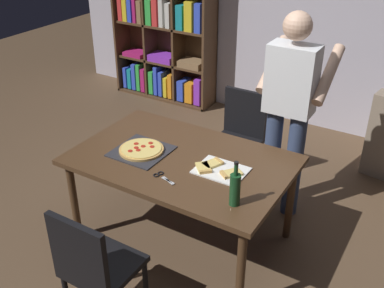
{
  "coord_description": "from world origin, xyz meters",
  "views": [
    {
      "loc": [
        1.6,
        -2.48,
        2.52
      ],
      "look_at": [
        0.0,
        0.15,
        0.8
      ],
      "focal_mm": 43.02,
      "sensor_mm": 36.0,
      "label": 1
    }
  ],
  "objects_px": {
    "chair_near_camera": "(93,264)",
    "bookshelf": "(164,25)",
    "chair_far_side": "(240,133)",
    "pepperoni_pizza_on_tray": "(141,150)",
    "wine_bottle": "(235,189)",
    "person_serving_pizza": "(289,106)",
    "dining_table": "(182,166)",
    "kitchen_scissors": "(162,176)"
  },
  "relations": [
    {
      "from": "chair_far_side",
      "to": "kitchen_scissors",
      "type": "bearing_deg",
      "value": -89.1
    },
    {
      "from": "chair_near_camera",
      "to": "chair_far_side",
      "type": "xyz_separation_m",
      "value": [
        0.0,
        2.02,
        0.0
      ]
    },
    {
      "from": "wine_bottle",
      "to": "person_serving_pizza",
      "type": "bearing_deg",
      "value": 93.7
    },
    {
      "from": "chair_far_side",
      "to": "person_serving_pizza",
      "type": "xyz_separation_m",
      "value": [
        0.52,
        -0.22,
        0.49
      ]
    },
    {
      "from": "pepperoni_pizza_on_tray",
      "to": "dining_table",
      "type": "bearing_deg",
      "value": 14.03
    },
    {
      "from": "dining_table",
      "to": "wine_bottle",
      "type": "bearing_deg",
      "value": -27.47
    },
    {
      "from": "bookshelf",
      "to": "pepperoni_pizza_on_tray",
      "type": "height_order",
      "value": "bookshelf"
    },
    {
      "from": "bookshelf",
      "to": "pepperoni_pizza_on_tray",
      "type": "bearing_deg",
      "value": -59.41
    },
    {
      "from": "chair_far_side",
      "to": "wine_bottle",
      "type": "bearing_deg",
      "value": -65.76
    },
    {
      "from": "chair_near_camera",
      "to": "chair_far_side",
      "type": "height_order",
      "value": "same"
    },
    {
      "from": "chair_near_camera",
      "to": "chair_far_side",
      "type": "relative_size",
      "value": 1.0
    },
    {
      "from": "bookshelf",
      "to": "wine_bottle",
      "type": "bearing_deg",
      "value": -48.67
    },
    {
      "from": "chair_far_side",
      "to": "kitchen_scissors",
      "type": "xyz_separation_m",
      "value": [
        0.02,
        -1.3,
        0.24
      ]
    },
    {
      "from": "pepperoni_pizza_on_tray",
      "to": "kitchen_scissors",
      "type": "xyz_separation_m",
      "value": [
        0.34,
        -0.21,
        -0.01
      ]
    },
    {
      "from": "bookshelf",
      "to": "dining_table",
      "type": "bearing_deg",
      "value": -53.37
    },
    {
      "from": "dining_table",
      "to": "pepperoni_pizza_on_tray",
      "type": "bearing_deg",
      "value": -165.97
    },
    {
      "from": "chair_far_side",
      "to": "wine_bottle",
      "type": "xyz_separation_m",
      "value": [
        0.59,
        -1.32,
        0.36
      ]
    },
    {
      "from": "dining_table",
      "to": "chair_far_side",
      "type": "xyz_separation_m",
      "value": [
        0.0,
        1.01,
        -0.17
      ]
    },
    {
      "from": "bookshelf",
      "to": "person_serving_pizza",
      "type": "bearing_deg",
      "value": -34.66
    },
    {
      "from": "dining_table",
      "to": "pepperoni_pizza_on_tray",
      "type": "relative_size",
      "value": 4.03
    },
    {
      "from": "bookshelf",
      "to": "pepperoni_pizza_on_tray",
      "type": "relative_size",
      "value": 4.85
    },
    {
      "from": "dining_table",
      "to": "person_serving_pizza",
      "type": "relative_size",
      "value": 0.93
    },
    {
      "from": "person_serving_pizza",
      "to": "bookshelf",
      "type": "bearing_deg",
      "value": 145.34
    },
    {
      "from": "chair_near_camera",
      "to": "chair_far_side",
      "type": "bearing_deg",
      "value": 90.0
    },
    {
      "from": "chair_far_side",
      "to": "wine_bottle",
      "type": "relative_size",
      "value": 2.85
    },
    {
      "from": "bookshelf",
      "to": "wine_bottle",
      "type": "xyz_separation_m",
      "value": [
        2.36,
        -2.68,
        -0.11
      ]
    },
    {
      "from": "chair_far_side",
      "to": "person_serving_pizza",
      "type": "bearing_deg",
      "value": -22.83
    },
    {
      "from": "wine_bottle",
      "to": "pepperoni_pizza_on_tray",
      "type": "bearing_deg",
      "value": 165.78
    },
    {
      "from": "chair_far_side",
      "to": "bookshelf",
      "type": "bearing_deg",
      "value": 142.34
    },
    {
      "from": "dining_table",
      "to": "pepperoni_pizza_on_tray",
      "type": "xyz_separation_m",
      "value": [
        -0.31,
        -0.08,
        0.08
      ]
    },
    {
      "from": "chair_near_camera",
      "to": "person_serving_pizza",
      "type": "height_order",
      "value": "person_serving_pizza"
    },
    {
      "from": "person_serving_pizza",
      "to": "kitchen_scissors",
      "type": "bearing_deg",
      "value": -114.94
    },
    {
      "from": "bookshelf",
      "to": "person_serving_pizza",
      "type": "height_order",
      "value": "bookshelf"
    },
    {
      "from": "bookshelf",
      "to": "kitchen_scissors",
      "type": "bearing_deg",
      "value": -56.18
    },
    {
      "from": "chair_near_camera",
      "to": "bookshelf",
      "type": "height_order",
      "value": "bookshelf"
    },
    {
      "from": "wine_bottle",
      "to": "chair_far_side",
      "type": "bearing_deg",
      "value": 114.24
    },
    {
      "from": "person_serving_pizza",
      "to": "chair_near_camera",
      "type": "bearing_deg",
      "value": -106.2
    },
    {
      "from": "kitchen_scissors",
      "to": "pepperoni_pizza_on_tray",
      "type": "bearing_deg",
      "value": 147.68
    },
    {
      "from": "chair_near_camera",
      "to": "kitchen_scissors",
      "type": "relative_size",
      "value": 4.53
    },
    {
      "from": "bookshelf",
      "to": "kitchen_scissors",
      "type": "relative_size",
      "value": 9.82
    },
    {
      "from": "wine_bottle",
      "to": "kitchen_scissors",
      "type": "height_order",
      "value": "wine_bottle"
    },
    {
      "from": "bookshelf",
      "to": "pepperoni_pizza_on_tray",
      "type": "xyz_separation_m",
      "value": [
        1.45,
        -2.45,
        -0.22
      ]
    }
  ]
}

